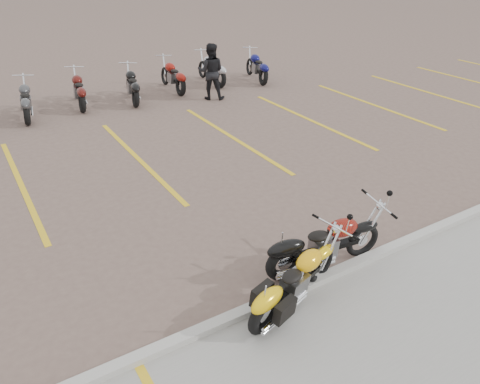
# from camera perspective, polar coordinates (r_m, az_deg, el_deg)

# --- Properties ---
(ground) EXTENTS (100.00, 100.00, 0.00)m
(ground) POSITION_cam_1_polar(r_m,az_deg,el_deg) (8.55, -2.75, -5.33)
(ground) COLOR #725C51
(ground) RESTS_ON ground
(curb) EXTENTS (60.00, 0.18, 0.12)m
(curb) POSITION_cam_1_polar(r_m,az_deg,el_deg) (7.18, 5.24, -12.46)
(curb) COLOR #ADAAA3
(curb) RESTS_ON ground
(parking_stripes) EXTENTS (38.00, 5.50, 0.01)m
(parking_stripes) POSITION_cam_1_polar(r_m,az_deg,el_deg) (11.80, -12.30, 4.00)
(parking_stripes) COLOR gold
(parking_stripes) RESTS_ON ground
(yellow_cruiser) EXTENTS (1.96, 0.73, 0.83)m
(yellow_cruiser) POSITION_cam_1_polar(r_m,az_deg,el_deg) (6.85, 6.20, -11.03)
(yellow_cruiser) COLOR black
(yellow_cruiser) RESTS_ON ground
(flame_cruiser) EXTENTS (2.12, 0.43, 0.87)m
(flame_cruiser) POSITION_cam_1_polar(r_m,az_deg,el_deg) (7.63, 9.90, -6.49)
(flame_cruiser) COLOR black
(flame_cruiser) RESTS_ON ground
(person_b) EXTENTS (1.13, 1.07, 1.83)m
(person_b) POSITION_cam_1_polar(r_m,az_deg,el_deg) (15.98, -3.57, 14.44)
(person_b) COLOR black
(person_b) RESTS_ON ground
(bg_bike_row) EXTENTS (15.77, 2.07, 1.10)m
(bg_bike_row) POSITION_cam_1_polar(r_m,az_deg,el_deg) (15.93, -22.05, 11.06)
(bg_bike_row) COLOR black
(bg_bike_row) RESTS_ON ground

